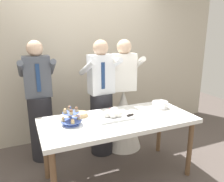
{
  "coord_description": "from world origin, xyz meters",
  "views": [
    {
      "loc": [
        -1.02,
        -2.17,
        1.75
      ],
      "look_at": [
        -0.02,
        0.15,
        1.07
      ],
      "focal_mm": 35.14,
      "sensor_mm": 36.0,
      "label": 1
    }
  ],
  "objects": [
    {
      "name": "main_cake_tray",
      "position": [
        -0.04,
        0.05,
        0.82
      ],
      "size": [
        0.43,
        0.31,
        0.12
      ],
      "color": "silver",
      "rests_on": "dessert_table"
    },
    {
      "name": "person_groom",
      "position": [
        0.02,
        0.63,
        0.75
      ],
      "size": [
        0.5,
        0.52,
        1.66
      ],
      "color": "#232328",
      "rests_on": "ground_plane"
    },
    {
      "name": "rear_wall",
      "position": [
        0.0,
        1.38,
        1.45
      ],
      "size": [
        5.2,
        0.1,
        2.9
      ],
      "primitive_type": "cube",
      "color": "beige",
      "rests_on": "ground_plane"
    },
    {
      "name": "ground_plane",
      "position": [
        0.0,
        0.0,
        0.0
      ],
      "size": [
        8.0,
        8.0,
        0.0
      ],
      "primitive_type": "plane",
      "color": "#564C47"
    },
    {
      "name": "dessert_table",
      "position": [
        0.0,
        0.0,
        0.7
      ],
      "size": [
        1.8,
        0.8,
        0.78
      ],
      "color": "white",
      "rests_on": "ground_plane"
    },
    {
      "name": "plate_stack",
      "position": [
        0.67,
        0.13,
        0.82
      ],
      "size": [
        0.21,
        0.21,
        0.09
      ],
      "color": "white",
      "rests_on": "dessert_table"
    },
    {
      "name": "person_bride",
      "position": [
        0.39,
        0.67,
        0.58
      ],
      "size": [
        0.56,
        0.56,
        1.66
      ],
      "color": "white",
      "rests_on": "ground_plane"
    },
    {
      "name": "round_cake",
      "position": [
        -0.39,
        0.22,
        0.8
      ],
      "size": [
        0.24,
        0.24,
        0.06
      ],
      "color": "white",
      "rests_on": "dessert_table"
    },
    {
      "name": "person_guest",
      "position": [
        -0.8,
        0.82,
        0.75
      ],
      "size": [
        0.47,
        0.5,
        1.66
      ],
      "color": "#232328",
      "rests_on": "ground_plane"
    },
    {
      "name": "cupcake_stand",
      "position": [
        -0.55,
        0.05,
        0.86
      ],
      "size": [
        0.23,
        0.23,
        0.21
      ],
      "color": "#4C66B2",
      "rests_on": "dessert_table"
    }
  ]
}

